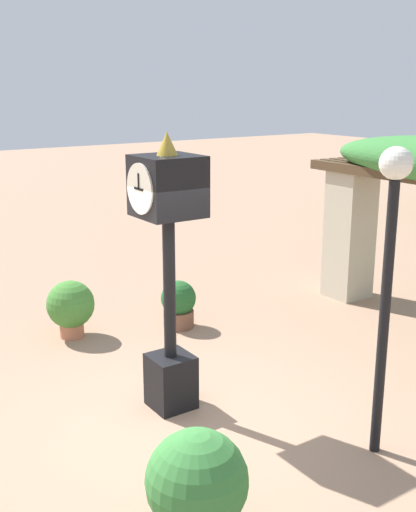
% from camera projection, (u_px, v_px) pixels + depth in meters
% --- Properties ---
extents(ground_plane, '(60.00, 60.00, 0.00)m').
position_uv_depth(ground_plane, '(170.00, 426.00, 6.82)').
color(ground_plane, '#9E7A60').
extents(pedestal_clock, '(0.63, 0.68, 3.05)m').
position_uv_depth(pedestal_clock, '(169.00, 252.00, 6.77)').
color(pedestal_clock, black).
rests_on(pedestal_clock, ground).
extents(potted_plant_near_left, '(0.52, 0.52, 0.71)m').
position_uv_depth(potted_plant_near_left, '(178.00, 304.00, 9.50)').
color(potted_plant_near_left, brown).
rests_on(potted_plant_near_left, ground).
extents(potted_plant_near_right, '(0.68, 0.68, 0.83)m').
position_uv_depth(potted_plant_near_right, '(71.00, 306.00, 9.10)').
color(potted_plant_near_right, '#B26B4C').
rests_on(potted_plant_near_right, ground).
extents(potted_plant_far_left, '(0.81, 0.81, 0.95)m').
position_uv_depth(potted_plant_far_left, '(197.00, 483.00, 4.97)').
color(potted_plant_far_left, brown).
rests_on(potted_plant_far_left, ground).
extents(lamp_post, '(0.30, 0.30, 2.99)m').
position_uv_depth(lamp_post, '(390.00, 246.00, 5.82)').
color(lamp_post, black).
rests_on(lamp_post, ground).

